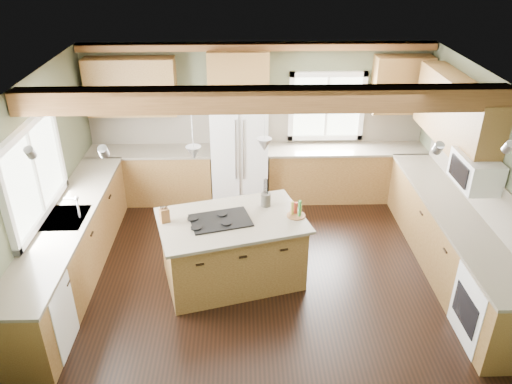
{
  "coord_description": "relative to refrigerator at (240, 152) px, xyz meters",
  "views": [
    {
      "loc": [
        -0.25,
        -5.44,
        4.16
      ],
      "look_at": [
        -0.08,
        0.3,
        1.12
      ],
      "focal_mm": 35.0,
      "sensor_mm": 36.0,
      "label": 1
    }
  ],
  "objects": [
    {
      "name": "floor",
      "position": [
        0.3,
        -2.12,
        -0.9
      ],
      "size": [
        5.6,
        5.6,
        0.0
      ],
      "primitive_type": "plane",
      "color": "black",
      "rests_on": "ground"
    },
    {
      "name": "ceiling",
      "position": [
        0.3,
        -2.12,
        1.7
      ],
      "size": [
        5.6,
        5.6,
        0.0
      ],
      "primitive_type": "plane",
      "rotation": [
        3.14,
        0.0,
        0.0
      ],
      "color": "silver",
      "rests_on": "wall_back"
    },
    {
      "name": "wall_back",
      "position": [
        0.3,
        0.38,
        0.4
      ],
      "size": [
        5.6,
        0.0,
        5.6
      ],
      "primitive_type": "plane",
      "rotation": [
        1.57,
        0.0,
        0.0
      ],
      "color": "#494D37",
      "rests_on": "ground"
    },
    {
      "name": "wall_left",
      "position": [
        -2.5,
        -2.12,
        0.4
      ],
      "size": [
        0.0,
        5.0,
        5.0
      ],
      "primitive_type": "plane",
      "rotation": [
        1.57,
        0.0,
        1.57
      ],
      "color": "#494D37",
      "rests_on": "ground"
    },
    {
      "name": "wall_right",
      "position": [
        3.1,
        -2.12,
        0.4
      ],
      "size": [
        0.0,
        5.0,
        5.0
      ],
      "primitive_type": "plane",
      "rotation": [
        1.57,
        0.0,
        -1.57
      ],
      "color": "#494D37",
      "rests_on": "ground"
    },
    {
      "name": "ceiling_beam",
      "position": [
        0.3,
        -2.18,
        1.57
      ],
      "size": [
        5.55,
        0.26,
        0.26
      ],
      "primitive_type": "cube",
      "color": "#573418",
      "rests_on": "ceiling"
    },
    {
      "name": "soffit_trim",
      "position": [
        0.3,
        0.28,
        1.64
      ],
      "size": [
        5.55,
        0.2,
        0.1
      ],
      "primitive_type": "cube",
      "color": "#573418",
      "rests_on": "ceiling"
    },
    {
      "name": "backsplash_back",
      "position": [
        0.3,
        0.36,
        0.31
      ],
      "size": [
        5.58,
        0.03,
        0.58
      ],
      "primitive_type": "cube",
      "color": "brown",
      "rests_on": "wall_back"
    },
    {
      "name": "backsplash_right",
      "position": [
        3.08,
        -2.07,
        0.31
      ],
      "size": [
        0.03,
        3.7,
        0.58
      ],
      "primitive_type": "cube",
      "color": "brown",
      "rests_on": "wall_right"
    },
    {
      "name": "base_cab_back_left",
      "position": [
        -1.49,
        0.08,
        -0.46
      ],
      "size": [
        2.02,
        0.6,
        0.88
      ],
      "primitive_type": "cube",
      "color": "brown",
      "rests_on": "floor"
    },
    {
      "name": "counter_back_left",
      "position": [
        -1.49,
        0.08,
        0.0
      ],
      "size": [
        2.06,
        0.64,
        0.04
      ],
      "primitive_type": "cube",
      "color": "brown",
      "rests_on": "base_cab_back_left"
    },
    {
      "name": "base_cab_back_right",
      "position": [
        1.79,
        0.08,
        -0.46
      ],
      "size": [
        2.62,
        0.6,
        0.88
      ],
      "primitive_type": "cube",
      "color": "brown",
      "rests_on": "floor"
    },
    {
      "name": "counter_back_right",
      "position": [
        1.79,
        0.08,
        0.0
      ],
      "size": [
        2.66,
        0.64,
        0.04
      ],
      "primitive_type": "cube",
      "color": "brown",
      "rests_on": "base_cab_back_right"
    },
    {
      "name": "base_cab_left",
      "position": [
        -2.2,
        -2.07,
        -0.46
      ],
      "size": [
        0.6,
        3.7,
        0.88
      ],
      "primitive_type": "cube",
      "color": "brown",
      "rests_on": "floor"
    },
    {
      "name": "counter_left",
      "position": [
        -2.2,
        -2.07,
        0.0
      ],
      "size": [
        0.64,
        3.74,
        0.04
      ],
      "primitive_type": "cube",
      "color": "brown",
      "rests_on": "base_cab_left"
    },
    {
      "name": "base_cab_right",
      "position": [
        2.8,
        -2.07,
        -0.46
      ],
      "size": [
        0.6,
        3.7,
        0.88
      ],
      "primitive_type": "cube",
      "color": "brown",
      "rests_on": "floor"
    },
    {
      "name": "counter_right",
      "position": [
        2.8,
        -2.07,
        0.0
      ],
      "size": [
        0.64,
        3.74,
        0.04
      ],
      "primitive_type": "cube",
      "color": "brown",
      "rests_on": "base_cab_right"
    },
    {
      "name": "upper_cab_back_left",
      "position": [
        -1.69,
        0.21,
        1.05
      ],
      "size": [
        1.4,
        0.35,
        0.9
      ],
      "primitive_type": "cube",
      "color": "brown",
      "rests_on": "wall_back"
    },
    {
      "name": "upper_cab_over_fridge",
      "position": [
        -0.0,
        0.21,
        1.25
      ],
      "size": [
        0.96,
        0.35,
        0.7
      ],
      "primitive_type": "cube",
      "color": "brown",
      "rests_on": "wall_back"
    },
    {
      "name": "upper_cab_right",
      "position": [
        2.92,
        -1.22,
        1.05
      ],
      "size": [
        0.35,
        2.2,
        0.9
      ],
      "primitive_type": "cube",
      "color": "brown",
      "rests_on": "wall_right"
    },
    {
      "name": "upper_cab_back_corner",
      "position": [
        2.6,
        0.21,
        1.05
      ],
      "size": [
        0.9,
        0.35,
        0.9
      ],
      "primitive_type": "cube",
      "color": "brown",
      "rests_on": "wall_back"
    },
    {
      "name": "window_left",
      "position": [
        -2.48,
        -2.07,
        0.65
      ],
      "size": [
        0.04,
        1.6,
        1.05
      ],
      "primitive_type": "cube",
      "color": "white",
      "rests_on": "wall_left"
    },
    {
      "name": "window_back",
      "position": [
        1.45,
        0.36,
        0.65
      ],
      "size": [
        1.1,
        0.04,
        1.0
      ],
      "primitive_type": "cube",
      "color": "white",
      "rests_on": "wall_back"
    },
    {
      "name": "sink",
      "position": [
        -2.2,
        -2.07,
        0.01
      ],
      "size": [
        0.5,
        0.65,
        0.03
      ],
      "primitive_type": "cube",
      "color": "#262628",
      "rests_on": "counter_left"
    },
    {
      "name": "faucet",
      "position": [
        -2.02,
        -2.07,
        0.15
      ],
      "size": [
        0.02,
        0.02,
        0.28
      ],
      "primitive_type": "cylinder",
      "color": "#B2B2B7",
      "rests_on": "sink"
    },
    {
      "name": "dishwasher",
      "position": [
        -2.19,
        -3.37,
        -0.47
      ],
      "size": [
        0.6,
        0.6,
        0.84
      ],
      "primitive_type": "cube",
      "color": "white",
      "rests_on": "floor"
    },
    {
      "name": "oven",
      "position": [
        2.79,
        -3.37,
        -0.47
      ],
      "size": [
        0.6,
        0.72,
        0.84
      ],
      "primitive_type": "cube",
      "color": "white",
      "rests_on": "floor"
    },
    {
      "name": "microwave",
      "position": [
        2.88,
        -2.17,
        0.65
      ],
      "size": [
        0.4,
        0.7,
        0.38
      ],
      "primitive_type": "cube",
      "color": "white",
      "rests_on": "wall_right"
    },
    {
      "name": "pendant_left",
      "position": [
        -0.51,
        -2.29,
        0.98
      ],
      "size": [
        0.18,
        0.18,
        0.16
      ],
      "primitive_type": "cone",
      "rotation": [
        3.14,
        0.0,
        0.0
      ],
      "color": "#B2B2B7",
      "rests_on": "ceiling"
    },
    {
      "name": "pendant_right",
      "position": [
        0.31,
        -2.06,
        0.98
      ],
      "size": [
        0.18,
        0.18,
        0.16
      ],
      "primitive_type": "cone",
      "rotation": [
        3.14,
        0.0,
        0.0
      ],
      "color": "#B2B2B7",
      "rests_on": "ceiling"
    },
    {
      "name": "refrigerator",
      "position": [
        0.0,
        0.0,
        0.0
      ],
      "size": [
        0.9,
        0.74,
        1.8
      ],
      "primitive_type": "cube",
      "color": "silver",
      "rests_on": "floor"
    },
    {
      "name": "island",
      "position": [
        -0.1,
        -2.18,
        -0.46
      ],
      "size": [
        1.91,
        1.45,
        0.88
      ],
      "primitive_type": "cube",
      "rotation": [
        0.0,
        0.0,
        0.27
      ],
      "color": "brown",
      "rests_on": "floor"
    },
    {
      "name": "island_top",
      "position": [
        -0.1,
        -2.18,
        0.0
      ],
      "size": [
        2.05,
        1.59,
        0.04
      ],
      "primitive_type": "cube",
      "rotation": [
        0.0,
        0.0,
        0.27
      ],
      "color": "brown",
      "rests_on": "island"
    },
    {
      "name": "cooktop",
      "position": [
        -0.24,
        -2.21,
        0.03
      ],
      "size": [
        0.84,
        0.67,
        0.02
      ],
      "primitive_type": "cube",
      "rotation": [
        0.0,
        0.0,
        0.27
      ],
      "color": "black",
      "rests_on": "island_top"
    },
    {
      "name": "knife_block",
      "position": [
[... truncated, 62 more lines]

